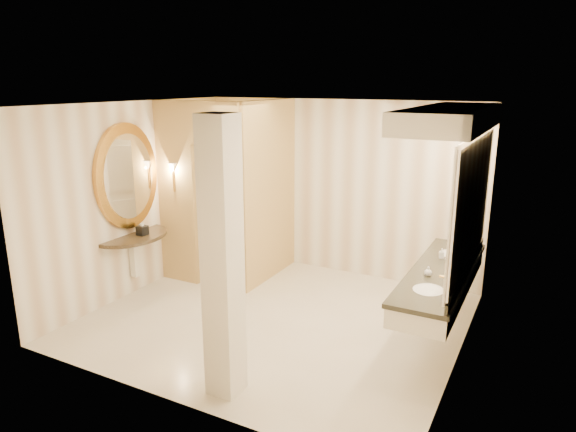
% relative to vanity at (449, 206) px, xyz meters
% --- Properties ---
extents(floor, '(4.50, 4.50, 0.00)m').
position_rel_vanity_xyz_m(floor, '(-1.98, -0.40, -1.63)').
color(floor, silver).
rests_on(floor, ground).
extents(ceiling, '(4.50, 4.50, 0.00)m').
position_rel_vanity_xyz_m(ceiling, '(-1.98, -0.40, 1.07)').
color(ceiling, silver).
rests_on(ceiling, wall_back).
extents(wall_back, '(4.50, 0.02, 2.70)m').
position_rel_vanity_xyz_m(wall_back, '(-1.98, 1.60, -0.28)').
color(wall_back, white).
rests_on(wall_back, floor).
extents(wall_front, '(4.50, 0.02, 2.70)m').
position_rel_vanity_xyz_m(wall_front, '(-1.98, -2.40, -0.28)').
color(wall_front, white).
rests_on(wall_front, floor).
extents(wall_left, '(0.02, 4.00, 2.70)m').
position_rel_vanity_xyz_m(wall_left, '(-4.23, -0.40, -0.28)').
color(wall_left, white).
rests_on(wall_left, floor).
extents(wall_right, '(0.02, 4.00, 2.70)m').
position_rel_vanity_xyz_m(wall_right, '(0.27, -0.40, -0.28)').
color(wall_right, white).
rests_on(wall_right, floor).
extents(toilet_closet, '(1.50, 1.55, 2.70)m').
position_rel_vanity_xyz_m(toilet_closet, '(-3.11, 0.57, -0.24)').
color(toilet_closet, '#D2B96E').
rests_on(toilet_closet, floor).
extents(wall_sconce, '(0.14, 0.14, 0.42)m').
position_rel_vanity_xyz_m(wall_sconce, '(-3.90, 0.03, 0.10)').
color(wall_sconce, '#C2903E').
rests_on(wall_sconce, toilet_closet).
extents(vanity, '(0.75, 2.58, 2.09)m').
position_rel_vanity_xyz_m(vanity, '(0.00, 0.00, 0.00)').
color(vanity, white).
rests_on(vanity, floor).
extents(console_shelf, '(1.12, 1.12, 2.01)m').
position_rel_vanity_xyz_m(console_shelf, '(-4.19, -0.59, -0.28)').
color(console_shelf, black).
rests_on(console_shelf, floor).
extents(pillar, '(0.30, 0.30, 2.70)m').
position_rel_vanity_xyz_m(pillar, '(-1.65, -2.01, -0.28)').
color(pillar, white).
rests_on(pillar, floor).
extents(tissue_box, '(0.14, 0.14, 0.13)m').
position_rel_vanity_xyz_m(tissue_box, '(-4.02, -0.55, -0.69)').
color(tissue_box, black).
rests_on(tissue_box, console_shelf).
extents(toilet, '(0.50, 0.82, 0.81)m').
position_rel_vanity_xyz_m(toilet, '(-3.62, 1.02, -1.22)').
color(toilet, white).
rests_on(toilet, floor).
extents(soap_bottle_a, '(0.07, 0.07, 0.12)m').
position_rel_vanity_xyz_m(soap_bottle_a, '(-0.11, 0.41, -0.69)').
color(soap_bottle_a, beige).
rests_on(soap_bottle_a, vanity).
extents(soap_bottle_b, '(0.09, 0.09, 0.11)m').
position_rel_vanity_xyz_m(soap_bottle_b, '(-0.12, -0.26, -0.70)').
color(soap_bottle_b, silver).
rests_on(soap_bottle_b, vanity).
extents(soap_bottle_c, '(0.12, 0.12, 0.23)m').
position_rel_vanity_xyz_m(soap_bottle_c, '(-0.01, 0.34, -0.64)').
color(soap_bottle_c, '#C6B28C').
rests_on(soap_bottle_c, vanity).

